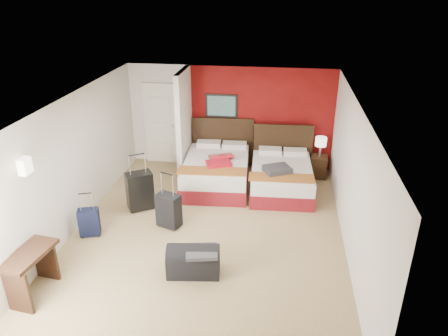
% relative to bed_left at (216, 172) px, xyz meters
% --- Properties ---
extents(ground, '(6.50, 6.50, 0.00)m').
position_rel_bed_left_xyz_m(ground, '(0.15, -2.04, -0.31)').
color(ground, tan).
rests_on(ground, ground).
extents(room_walls, '(5.02, 6.52, 2.50)m').
position_rel_bed_left_xyz_m(room_walls, '(-1.25, -0.62, 0.95)').
color(room_walls, silver).
rests_on(room_walls, ground).
extents(red_accent_panel, '(3.50, 0.04, 2.50)m').
position_rel_bed_left_xyz_m(red_accent_panel, '(0.90, 1.19, 0.94)').
color(red_accent_panel, maroon).
rests_on(red_accent_panel, ground).
extents(partition_wall, '(0.12, 1.20, 2.50)m').
position_rel_bed_left_xyz_m(partition_wall, '(-0.85, 0.57, 0.94)').
color(partition_wall, silver).
rests_on(partition_wall, ground).
extents(entry_door, '(0.82, 0.06, 2.05)m').
position_rel_bed_left_xyz_m(entry_door, '(-1.60, 1.16, 0.72)').
color(entry_door, silver).
rests_on(entry_door, ground).
extents(bed_left, '(1.57, 2.14, 0.62)m').
position_rel_bed_left_xyz_m(bed_left, '(0.00, 0.00, 0.00)').
color(bed_left, silver).
rests_on(bed_left, ground).
extents(bed_right, '(1.42, 1.97, 0.57)m').
position_rel_bed_left_xyz_m(bed_right, '(1.48, -0.07, -0.02)').
color(bed_right, white).
rests_on(bed_right, ground).
extents(red_suitcase_open, '(0.78, 0.88, 0.09)m').
position_rel_bed_left_xyz_m(red_suitcase_open, '(0.10, -0.10, 0.35)').
color(red_suitcase_open, '#B30F21').
rests_on(red_suitcase_open, bed_left).
extents(jacket_bundle, '(0.67, 0.63, 0.13)m').
position_rel_bed_left_xyz_m(jacket_bundle, '(1.38, -0.37, 0.33)').
color(jacket_bundle, '#3A3A40').
rests_on(jacket_bundle, bed_right).
extents(nightstand, '(0.40, 0.40, 0.54)m').
position_rel_bed_left_xyz_m(nightstand, '(2.35, 0.77, -0.04)').
color(nightstand, black).
rests_on(nightstand, ground).
extents(table_lamp, '(0.28, 0.28, 0.47)m').
position_rel_bed_left_xyz_m(table_lamp, '(2.35, 0.77, 0.46)').
color(table_lamp, white).
rests_on(table_lamp, nightstand).
extents(suitcase_black, '(0.61, 0.55, 0.78)m').
position_rel_bed_left_xyz_m(suitcase_black, '(-1.37, -1.32, 0.08)').
color(suitcase_black, black).
rests_on(suitcase_black, ground).
extents(suitcase_charcoal, '(0.51, 0.41, 0.65)m').
position_rel_bed_left_xyz_m(suitcase_charcoal, '(-0.62, -1.90, 0.02)').
color(suitcase_charcoal, black).
rests_on(suitcase_charcoal, ground).
extents(suitcase_navy, '(0.42, 0.33, 0.51)m').
position_rel_bed_left_xyz_m(suitcase_navy, '(-1.99, -2.41, -0.05)').
color(suitcase_navy, black).
rests_on(suitcase_navy, ground).
extents(duffel_bag, '(0.89, 0.55, 0.43)m').
position_rel_bed_left_xyz_m(duffel_bag, '(0.14, -3.21, -0.10)').
color(duffel_bag, black).
rests_on(duffel_bag, ground).
extents(jacket_draped, '(0.56, 0.50, 0.07)m').
position_rel_bed_left_xyz_m(jacket_draped, '(0.29, -3.26, 0.15)').
color(jacket_draped, '#3C3B41').
rests_on(jacket_draped, duffel_bag).
extents(desk, '(0.55, 0.94, 0.74)m').
position_rel_bed_left_xyz_m(desk, '(-2.13, -4.03, 0.06)').
color(desk, black).
rests_on(desk, ground).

